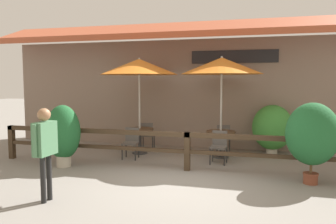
% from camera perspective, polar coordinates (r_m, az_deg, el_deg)
% --- Properties ---
extents(ground_plane, '(60.00, 60.00, 0.00)m').
position_cam_1_polar(ground_plane, '(7.30, 1.70, -12.24)').
color(ground_plane, gray).
extents(building_facade, '(14.28, 1.49, 4.23)m').
position_cam_1_polar(building_facade, '(11.00, 6.55, 5.07)').
color(building_facade, gray).
rests_on(building_facade, ground).
extents(patio_railing, '(10.40, 0.14, 0.95)m').
position_cam_1_polar(patio_railing, '(8.13, 3.38, -5.38)').
color(patio_railing, '#3D2D1E').
rests_on(patio_railing, ground).
extents(patio_umbrella_near, '(2.35, 2.35, 2.92)m').
position_cam_1_polar(patio_umbrella_near, '(9.99, -5.05, 7.84)').
color(patio_umbrella_near, '#B7B2A8').
rests_on(patio_umbrella_near, ground).
extents(dining_table_near, '(0.85, 0.85, 0.78)m').
position_cam_1_polar(dining_table_near, '(10.10, -4.95, -3.75)').
color(dining_table_near, '#4C3826').
rests_on(dining_table_near, ground).
extents(chair_near_streetside, '(0.46, 0.46, 0.88)m').
position_cam_1_polar(chair_near_streetside, '(9.49, -6.45, -5.08)').
color(chair_near_streetside, '#514C47').
rests_on(chair_near_streetside, ground).
extents(chair_near_wallside, '(0.48, 0.48, 0.88)m').
position_cam_1_polar(chair_near_wallside, '(10.76, -3.61, -3.82)').
color(chair_near_wallside, '#514C47').
rests_on(chair_near_wallside, ground).
extents(patio_umbrella_middle, '(2.35, 2.35, 2.92)m').
position_cam_1_polar(patio_umbrella_middle, '(9.53, 9.34, 7.92)').
color(patio_umbrella_middle, '#B7B2A8').
rests_on(patio_umbrella_middle, ground).
extents(dining_table_middle, '(0.85, 0.85, 0.78)m').
position_cam_1_polar(dining_table_middle, '(9.64, 9.16, -4.23)').
color(dining_table_middle, '#4C3826').
rests_on(dining_table_middle, ground).
extents(chair_middle_streetside, '(0.45, 0.45, 0.88)m').
position_cam_1_polar(chair_middle_streetside, '(8.97, 8.86, -5.71)').
color(chair_middle_streetside, '#514C47').
rests_on(chair_middle_streetside, ground).
extents(chair_middle_wallside, '(0.44, 0.44, 0.88)m').
position_cam_1_polar(chair_middle_wallside, '(10.36, 9.64, -4.24)').
color(chair_middle_wallside, '#514C47').
rests_on(chair_middle_wallside, ground).
extents(potted_plant_small_flowering, '(1.10, 0.99, 1.76)m').
position_cam_1_polar(potted_plant_small_flowering, '(7.64, 23.83, -3.64)').
color(potted_plant_small_flowering, brown).
rests_on(potted_plant_small_flowering, ground).
extents(potted_plant_broad_leaf, '(0.90, 0.81, 1.61)m').
position_cam_1_polar(potted_plant_broad_leaf, '(8.88, -17.80, -3.55)').
color(potted_plant_broad_leaf, '#B7AD99').
rests_on(potted_plant_broad_leaf, ground).
extents(potted_plant_entrance_palm, '(1.20, 1.08, 1.50)m').
position_cam_1_polar(potted_plant_entrance_palm, '(10.44, 17.72, -2.63)').
color(potted_plant_entrance_palm, '#B7AD99').
rests_on(potted_plant_entrance_palm, ground).
extents(pedestrian, '(0.23, 0.60, 1.72)m').
position_cam_1_polar(pedestrian, '(6.36, -20.65, -4.91)').
color(pedestrian, black).
rests_on(pedestrian, ground).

